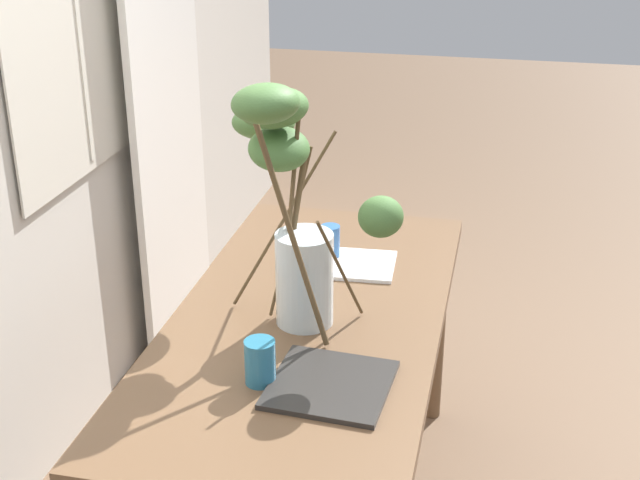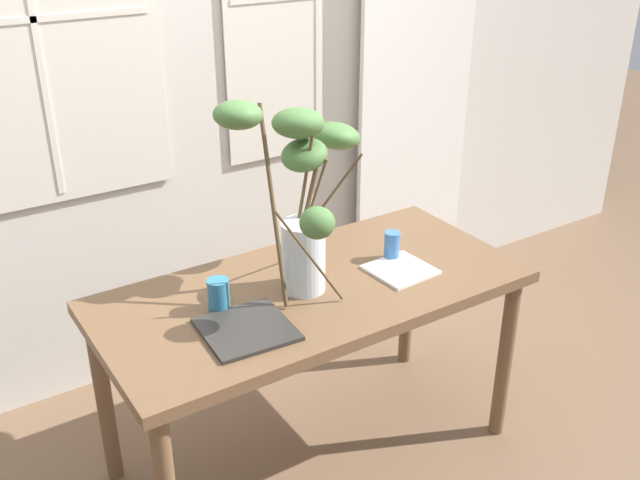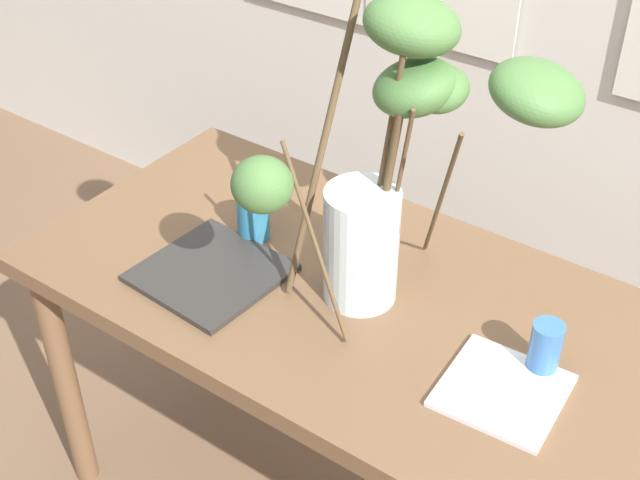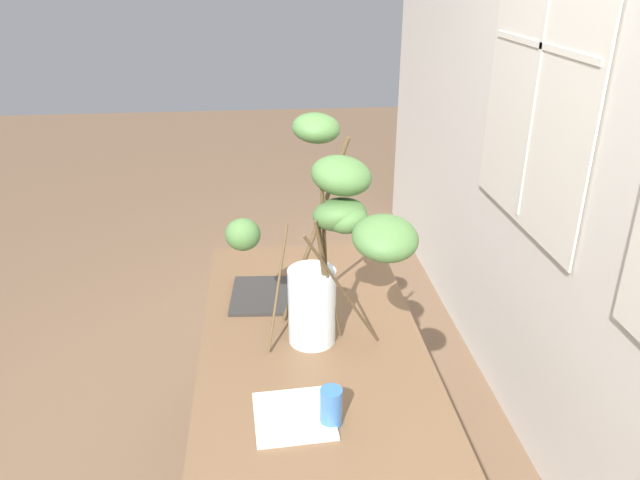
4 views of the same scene
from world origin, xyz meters
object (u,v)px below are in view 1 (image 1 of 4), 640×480
(plate_square_left, at_px, (330,385))
(vase_with_branches, at_px, (290,191))
(dining_table, at_px, (308,343))
(drinking_glass_blue_left, at_px, (260,362))
(drinking_glass_blue_right, at_px, (330,243))
(plate_square_right, at_px, (359,265))

(plate_square_left, bearing_deg, vase_with_branches, 28.48)
(dining_table, xyz_separation_m, drinking_glass_blue_left, (-0.35, 0.03, 0.14))
(vase_with_branches, bearing_deg, drinking_glass_blue_left, -178.66)
(dining_table, xyz_separation_m, drinking_glass_blue_right, (0.37, 0.02, 0.14))
(drinking_glass_blue_left, xyz_separation_m, plate_square_right, (0.69, -0.12, -0.05))
(vase_with_branches, distance_m, drinking_glass_blue_right, 0.49)
(vase_with_branches, bearing_deg, plate_square_right, -19.98)
(vase_with_branches, height_order, plate_square_right, vase_with_branches)
(drinking_glass_blue_right, bearing_deg, plate_square_left, -168.05)
(dining_table, bearing_deg, drinking_glass_blue_right, 2.35)
(drinking_glass_blue_right, bearing_deg, vase_with_branches, 175.89)
(dining_table, height_order, plate_square_right, plate_square_right)
(drinking_glass_blue_left, relative_size, drinking_glass_blue_right, 1.01)
(plate_square_left, distance_m, plate_square_right, 0.67)
(plate_square_left, bearing_deg, drinking_glass_blue_right, 11.95)
(dining_table, distance_m, plate_square_right, 0.36)
(vase_with_branches, height_order, drinking_glass_blue_left, vase_with_branches)
(dining_table, bearing_deg, drinking_glass_blue_left, 174.39)
(drinking_glass_blue_left, relative_size, plate_square_right, 0.52)
(drinking_glass_blue_left, distance_m, plate_square_left, 0.18)
(drinking_glass_blue_right, relative_size, plate_square_right, 0.52)
(vase_with_branches, xyz_separation_m, drinking_glass_blue_left, (-0.34, -0.01, -0.31))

